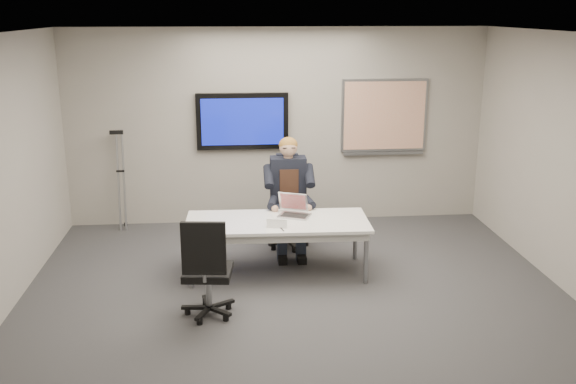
{
  "coord_description": "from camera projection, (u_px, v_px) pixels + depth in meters",
  "views": [
    {
      "loc": [
        -0.67,
        -6.08,
        3.03
      ],
      "look_at": [
        -0.03,
        1.01,
        0.99
      ],
      "focal_mm": 40.0,
      "sensor_mm": 36.0,
      "label": 1
    }
  ],
  "objects": [
    {
      "name": "floor",
      "position": [
        299.0,
        310.0,
        6.71
      ],
      "size": [
        6.0,
        6.0,
        0.02
      ],
      "primitive_type": "cube",
      "color": "#38383B",
      "rests_on": "ground"
    },
    {
      "name": "laptop",
      "position": [
        294.0,
        210.0,
        7.67
      ],
      "size": [
        0.43,
        0.46,
        0.25
      ],
      "rotation": [
        0.0,
        0.0,
        -0.41
      ],
      "color": "#BBBBBD",
      "rests_on": "conference_table"
    },
    {
      "name": "crutch",
      "position": [
        121.0,
        178.0,
        9.01
      ],
      "size": [
        0.23,
        0.52,
        1.51
      ],
      "primitive_type": null,
      "rotation": [
        -0.15,
        0.0,
        -0.07
      ],
      "color": "#9C9EA3",
      "rests_on": "ground"
    },
    {
      "name": "name_tent",
      "position": [
        277.0,
        223.0,
        7.23
      ],
      "size": [
        0.24,
        0.11,
        0.09
      ],
      "primitive_type": null,
      "rotation": [
        0.0,
        0.0,
        -0.2
      ],
      "color": "white",
      "rests_on": "conference_table"
    },
    {
      "name": "seated_person",
      "position": [
        289.0,
        208.0,
        8.15
      ],
      "size": [
        0.46,
        0.79,
        1.48
      ],
      "rotation": [
        0.0,
        0.0,
        -0.01
      ],
      "color": "#202736",
      "rests_on": "office_chair_far"
    },
    {
      "name": "ceiling",
      "position": [
        301.0,
        35.0,
        5.94
      ],
      "size": [
        6.0,
        6.0,
        0.02
      ],
      "primitive_type": "cube",
      "color": "white",
      "rests_on": "wall_back"
    },
    {
      "name": "office_chair_near",
      "position": [
        208.0,
        286.0,
        6.47
      ],
      "size": [
        0.56,
        0.56,
        1.08
      ],
      "rotation": [
        0.0,
        0.0,
        3.04
      ],
      "color": "black",
      "rests_on": "ground"
    },
    {
      "name": "wall_front",
      "position": [
        360.0,
        323.0,
        3.45
      ],
      "size": [
        6.0,
        0.02,
        2.8
      ],
      "primitive_type": "cube",
      "color": "#A09B90",
      "rests_on": "ground"
    },
    {
      "name": "office_chair_far",
      "position": [
        288.0,
        219.0,
        8.47
      ],
      "size": [
        0.57,
        0.57,
        1.15
      ],
      "rotation": [
        0.0,
        0.0,
        -0.05
      ],
      "color": "black",
      "rests_on": "ground"
    },
    {
      "name": "tv_display",
      "position": [
        242.0,
        121.0,
        9.08
      ],
      "size": [
        1.3,
        0.09,
        0.8
      ],
      "color": "black",
      "rests_on": "wall_back"
    },
    {
      "name": "conference_table",
      "position": [
        277.0,
        227.0,
        7.5
      ],
      "size": [
        2.15,
        0.95,
        0.66
      ],
      "rotation": [
        0.0,
        0.0,
        -0.03
      ],
      "color": "white",
      "rests_on": "ground"
    },
    {
      "name": "pen",
      "position": [
        282.0,
        229.0,
        7.17
      ],
      "size": [
        0.04,
        0.14,
        0.01
      ],
      "primitive_type": "cylinder",
      "rotation": [
        0.0,
        1.57,
        1.8
      ],
      "color": "black",
      "rests_on": "conference_table"
    },
    {
      "name": "wall_back",
      "position": [
        277.0,
        127.0,
        9.2
      ],
      "size": [
        6.0,
        0.02,
        2.8
      ],
      "primitive_type": "cube",
      "color": "#A09B90",
      "rests_on": "ground"
    },
    {
      "name": "whiteboard",
      "position": [
        384.0,
        117.0,
        9.27
      ],
      "size": [
        1.25,
        0.08,
        1.1
      ],
      "color": "gray",
      "rests_on": "wall_back"
    }
  ]
}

